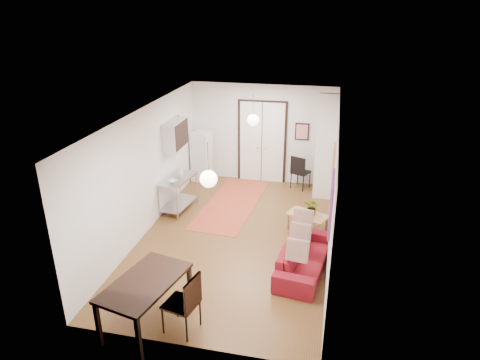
% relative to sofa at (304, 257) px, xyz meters
% --- Properties ---
extents(floor, '(7.00, 7.00, 0.00)m').
position_rel_sofa_xyz_m(floor, '(-1.64, 1.00, -0.30)').
color(floor, brown).
rests_on(floor, ground).
extents(ceiling, '(4.20, 7.00, 0.02)m').
position_rel_sofa_xyz_m(ceiling, '(-1.64, 1.00, 2.60)').
color(ceiling, white).
rests_on(ceiling, wall_back).
extents(wall_back, '(4.20, 0.02, 2.90)m').
position_rel_sofa_xyz_m(wall_back, '(-1.64, 4.50, 1.15)').
color(wall_back, silver).
rests_on(wall_back, floor).
extents(wall_front, '(4.20, 0.02, 2.90)m').
position_rel_sofa_xyz_m(wall_front, '(-1.64, -2.50, 1.15)').
color(wall_front, silver).
rests_on(wall_front, floor).
extents(wall_left, '(0.02, 7.00, 2.90)m').
position_rel_sofa_xyz_m(wall_left, '(-3.74, 1.00, 1.15)').
color(wall_left, silver).
rests_on(wall_left, floor).
extents(wall_right, '(0.02, 7.00, 2.90)m').
position_rel_sofa_xyz_m(wall_right, '(0.46, 1.00, 1.15)').
color(wall_right, silver).
rests_on(wall_right, floor).
extents(double_doors, '(1.44, 0.06, 2.50)m').
position_rel_sofa_xyz_m(double_doors, '(-1.64, 4.46, 0.90)').
color(double_doors, white).
rests_on(double_doors, wall_back).
extents(stub_partition, '(0.50, 0.10, 2.90)m').
position_rel_sofa_xyz_m(stub_partition, '(0.21, 3.55, 1.15)').
color(stub_partition, silver).
rests_on(stub_partition, floor).
extents(wall_cabinet, '(0.35, 1.00, 0.70)m').
position_rel_sofa_xyz_m(wall_cabinet, '(-3.56, 2.50, 1.60)').
color(wall_cabinet, silver).
rests_on(wall_cabinet, wall_left).
extents(painting_popart, '(0.05, 1.00, 1.00)m').
position_rel_sofa_xyz_m(painting_popart, '(0.43, -0.25, 1.35)').
color(painting_popart, red).
rests_on(painting_popart, wall_right).
extents(painting_abstract, '(0.05, 0.50, 0.60)m').
position_rel_sofa_xyz_m(painting_abstract, '(0.43, 1.80, 1.50)').
color(painting_abstract, beige).
rests_on(painting_abstract, wall_right).
extents(poster_back, '(0.40, 0.03, 0.50)m').
position_rel_sofa_xyz_m(poster_back, '(-0.49, 4.47, 1.30)').
color(poster_back, red).
rests_on(poster_back, wall_back).
extents(print_left, '(0.03, 0.44, 0.54)m').
position_rel_sofa_xyz_m(print_left, '(-3.71, 3.00, 1.65)').
color(print_left, brown).
rests_on(print_left, wall_left).
extents(pendant_back, '(0.30, 0.30, 0.80)m').
position_rel_sofa_xyz_m(pendant_back, '(-1.64, 3.00, 1.96)').
color(pendant_back, white).
rests_on(pendant_back, ceiling).
extents(pendant_front, '(0.30, 0.30, 0.80)m').
position_rel_sofa_xyz_m(pendant_front, '(-1.64, -1.00, 1.96)').
color(pendant_front, white).
rests_on(pendant_front, ceiling).
extents(kilim_rug, '(1.53, 3.50, 0.01)m').
position_rel_sofa_xyz_m(kilim_rug, '(-2.13, 2.68, -0.29)').
color(kilim_rug, '#BF522F').
rests_on(kilim_rug, floor).
extents(sofa, '(2.12, 1.07, 0.59)m').
position_rel_sofa_xyz_m(sofa, '(0.00, 0.00, 0.00)').
color(sofa, maroon).
rests_on(sofa, floor).
extents(coffee_table, '(1.05, 0.84, 0.41)m').
position_rel_sofa_xyz_m(coffee_table, '(-0.06, 1.67, 0.06)').
color(coffee_table, '#A7884F').
rests_on(coffee_table, floor).
extents(potted_plant, '(0.46, 0.43, 0.40)m').
position_rel_sofa_xyz_m(potted_plant, '(0.04, 1.67, 0.32)').
color(potted_plant, '#30632C').
rests_on(potted_plant, coffee_table).
extents(kitchen_counter, '(0.75, 1.25, 0.91)m').
position_rel_sofa_xyz_m(kitchen_counter, '(-3.39, 2.02, 0.29)').
color(kitchen_counter, '#AAADAF').
rests_on(kitchen_counter, floor).
extents(bowl, '(0.28, 0.28, 0.05)m').
position_rel_sofa_xyz_m(bowl, '(-3.39, 1.72, 0.64)').
color(bowl, beige).
rests_on(bowl, kitchen_counter).
extents(soap_bottle, '(0.11, 0.11, 0.19)m').
position_rel_sofa_xyz_m(soap_bottle, '(-3.39, 2.27, 0.71)').
color(soap_bottle, teal).
rests_on(soap_bottle, kitchen_counter).
extents(fridge, '(0.60, 0.60, 1.50)m').
position_rel_sofa_xyz_m(fridge, '(-3.39, 4.12, 0.45)').
color(fridge, silver).
rests_on(fridge, floor).
extents(dining_table, '(1.21, 1.71, 0.86)m').
position_rel_sofa_xyz_m(dining_table, '(-2.42, -2.15, 0.47)').
color(dining_table, black).
rests_on(dining_table, floor).
extents(dining_chair_near, '(0.60, 0.77, 1.06)m').
position_rel_sofa_xyz_m(dining_chair_near, '(-1.82, -2.04, 0.32)').
color(dining_chair_near, '#351C11').
rests_on(dining_chair_near, floor).
extents(dining_chair_far, '(0.60, 0.77, 1.06)m').
position_rel_sofa_xyz_m(dining_chair_far, '(-1.82, -2.04, 0.32)').
color(dining_chair_far, '#351C11').
rests_on(dining_chair_far, floor).
extents(black_side_chair, '(0.60, 0.62, 1.00)m').
position_rel_sofa_xyz_m(black_side_chair, '(-0.44, 4.25, 0.29)').
color(black_side_chair, black).
rests_on(black_side_chair, floor).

